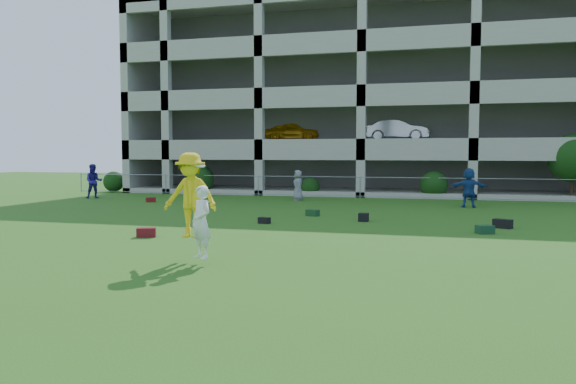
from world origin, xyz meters
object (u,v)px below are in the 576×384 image
(bystander_a, at_px, (94,181))
(bystander_c, at_px, (298,185))
(bystander_d, at_px, (469,188))
(frisbee_contest, at_px, (192,199))
(parking_garage, at_px, (377,103))
(crate_d, at_px, (364,217))

(bystander_a, xyz_separation_m, bystander_c, (11.19, 1.63, -0.15))
(bystander_d, bearing_deg, frisbee_contest, 65.38)
(bystander_a, xyz_separation_m, frisbee_contest, (12.82, -15.06, 0.48))
(frisbee_contest, bearing_deg, bystander_c, 95.55)
(bystander_c, height_order, bystander_d, bystander_d)
(bystander_c, distance_m, frisbee_contest, 16.78)
(bystander_c, distance_m, parking_garage, 12.89)
(bystander_a, xyz_separation_m, crate_d, (15.70, -6.52, -0.80))
(bystander_c, bearing_deg, parking_garage, 138.23)
(crate_d, relative_size, parking_garage, 0.01)
(bystander_c, relative_size, frisbee_contest, 0.68)
(crate_d, relative_size, frisbee_contest, 0.15)
(bystander_d, xyz_separation_m, crate_d, (-4.00, -6.56, -0.76))
(bystander_a, distance_m, bystander_c, 11.31)
(bystander_c, bearing_deg, crate_d, 1.45)
(bystander_d, bearing_deg, bystander_c, -10.66)
(bystander_d, bearing_deg, crate_d, 58.50)
(frisbee_contest, bearing_deg, parking_garage, 87.38)
(bystander_c, distance_m, crate_d, 9.33)
(crate_d, bearing_deg, bystander_a, 157.45)
(bystander_c, height_order, frisbee_contest, frisbee_contest)
(bystander_a, height_order, bystander_d, bystander_a)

